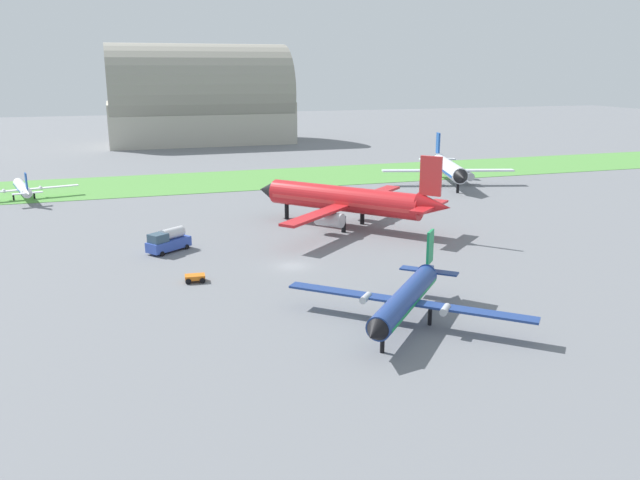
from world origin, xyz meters
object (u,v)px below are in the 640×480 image
(airplane_midfield_jet, at_px, (347,200))
(airplane_foreground_turboprop, at_px, (406,298))
(airplane_parked_jet_far, at_px, (448,168))
(airplane_taxiing_turboprop, at_px, (23,188))
(baggage_cart_near_gate, at_px, (195,277))
(fuel_truck_midfield, at_px, (168,241))

(airplane_midfield_jet, relative_size, airplane_foreground_turboprop, 1.44)
(airplane_parked_jet_far, distance_m, airplane_taxiing_turboprop, 88.95)
(airplane_parked_jet_far, height_order, baggage_cart_near_gate, airplane_parked_jet_far)
(airplane_midfield_jet, distance_m, airplane_foreground_turboprop, 41.54)
(fuel_truck_midfield, bearing_deg, airplane_midfield_jet, 155.42)
(airplane_taxiing_turboprop, height_order, baggage_cart_near_gate, airplane_taxiing_turboprop)
(airplane_foreground_turboprop, distance_m, baggage_cart_near_gate, 27.56)
(airplane_parked_jet_far, xyz_separation_m, baggage_cart_near_gate, (-62.16, -51.05, -3.17))
(airplane_taxiing_turboprop, height_order, airplane_foreground_turboprop, airplane_foreground_turboprop)
(airplane_parked_jet_far, relative_size, fuel_truck_midfield, 4.32)
(airplane_parked_jet_far, bearing_deg, airplane_foreground_turboprop, -15.41)
(airplane_midfield_jet, xyz_separation_m, airplane_taxiing_turboprop, (-53.36, 41.18, -2.25))
(airplane_foreground_turboprop, bearing_deg, baggage_cart_near_gate, -95.15)
(airplane_parked_jet_far, bearing_deg, airplane_taxiing_turboprop, -81.01)
(baggage_cart_near_gate, relative_size, fuel_truck_midfield, 0.38)
(airplane_taxiing_turboprop, xyz_separation_m, fuel_truck_midfield, (24.18, -47.07, -0.72))
(baggage_cart_near_gate, bearing_deg, airplane_foreground_turboprop, -42.34)
(baggage_cart_near_gate, bearing_deg, airplane_taxiing_turboprop, 117.23)
(airplane_midfield_jet, distance_m, airplane_taxiing_turboprop, 67.44)
(airplane_foreground_turboprop, height_order, fuel_truck_midfield, airplane_foreground_turboprop)
(airplane_taxiing_turboprop, bearing_deg, airplane_parked_jet_far, -110.27)
(airplane_parked_jet_far, height_order, airplane_midfield_jet, airplane_midfield_jet)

